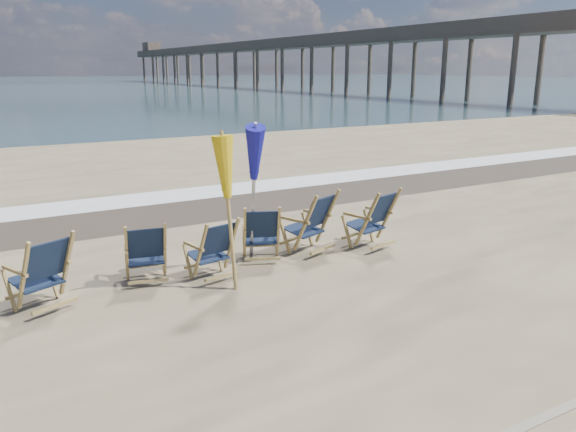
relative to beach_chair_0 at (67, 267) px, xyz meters
name	(u,v)px	position (x,y,z in m)	size (l,w,h in m)	color
surf_foam	(166,196)	(3.12, 5.71, -0.52)	(200.00, 1.40, 0.01)	silver
wet_sand_strip	(187,209)	(3.12, 4.21, -0.53)	(200.00, 2.60, 0.00)	#42362A
beach_chair_0	(67,267)	(0.00, 0.00, 0.00)	(0.68, 0.76, 1.06)	#121D35
beach_chair_1	(165,252)	(1.36, 0.12, -0.05)	(0.61, 0.69, 0.96)	#121D35
beach_chair_2	(232,246)	(2.31, -0.12, -0.05)	(0.62, 0.69, 0.96)	#121D35
beach_chair_3	(278,233)	(3.24, 0.12, -0.04)	(0.62, 0.70, 0.97)	#121D35
beach_chair_4	(328,219)	(4.27, 0.26, 0.02)	(0.70, 0.79, 1.10)	#121D35
beach_chair_5	(389,216)	(5.33, -0.09, 0.02)	(0.70, 0.78, 1.09)	#121D35
umbrella_yellow	(229,176)	(2.09, -0.57, 1.11)	(0.30, 0.30, 2.17)	#A88A4B
umbrella_blue	(252,151)	(2.80, 0.15, 1.31)	(0.30, 0.30, 2.37)	#A5A5AD
fishing_pier	(273,58)	(41.12, 71.41, 4.12)	(4.40, 140.00, 9.30)	brown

